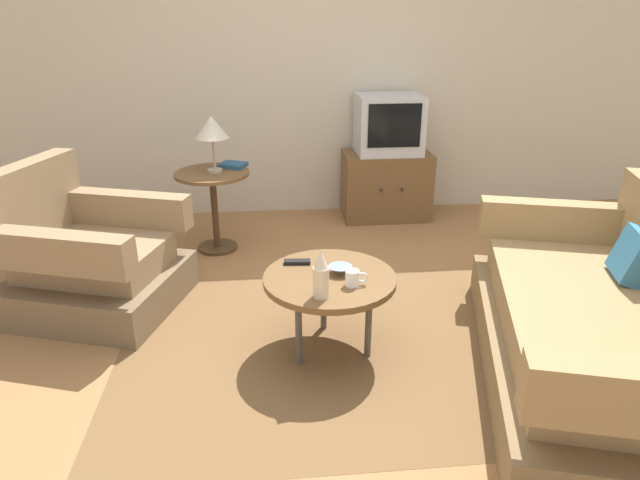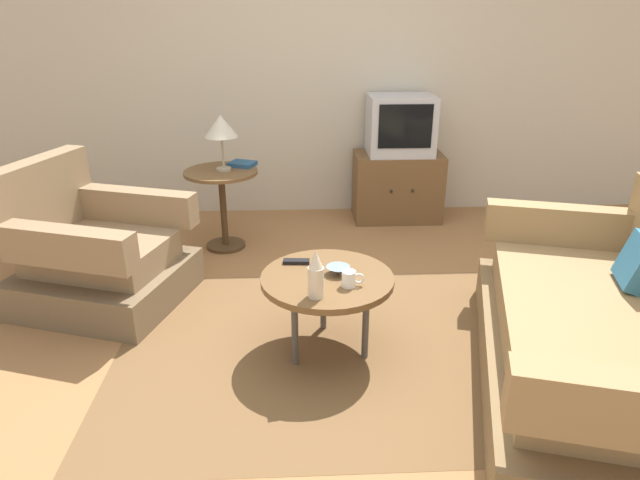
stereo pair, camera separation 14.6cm
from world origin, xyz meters
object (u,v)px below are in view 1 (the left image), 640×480
Objects in this scene: television at (389,124)px; tv_remote_dark at (297,262)px; side_table at (213,194)px; table_lamp at (212,128)px; vase at (321,275)px; coffee_table at (330,282)px; couch at (601,330)px; tv_stand at (386,185)px; book at (233,165)px; bowl at (340,270)px; mug at (353,278)px; armchair at (88,261)px.

television is 2.12m from tv_remote_dark.
television reaches higher than tv_remote_dark.
table_lamp is (0.02, 0.00, 0.49)m from side_table.
television is at bearing 70.42° from vase.
vase is (-0.07, -0.22, 0.15)m from coffee_table.
tv_stand is at bearing 28.78° from couch.
coffee_table is 2.97× the size of book.
television is at bearing 28.74° from couch.
bowl is (0.75, -1.44, -0.48)m from table_lamp.
television is 3.71× the size of tv_remote_dark.
table_lamp reaches higher than mug.
vase is at bearing -109.58° from television.
armchair reaches higher than tv_remote_dark.
side_table is at bearing -170.61° from table_lamp.
couch is 1.32m from bowl.
couch is 13.88× the size of tv_remote_dark.
tv_remote_dark is at bearing -115.54° from television.
tv_stand is at bearing 22.15° from table_lamp.
side_table is at bearing -117.12° from book.
tv_stand is at bearing 21.95° from side_table.
television reaches higher than couch.
book is at bearing 59.12° from couch.
couch is at bearing -13.38° from mug.
tv_stand is at bearing 140.44° from armchair.
coffee_table is 0.93× the size of tv_stand.
couch is 16.07× the size of bowl.
couch is 8.32× the size of vase.
coffee_table is (-1.29, 0.40, 0.13)m from couch.
vase reaches higher than tv_remote_dark.
side_table is 0.82× the size of tv_stand.
coffee_table is 1.13× the size of side_table.
mug is (0.17, 0.10, -0.08)m from vase.
tv_stand is 3.07× the size of vase.
book is at bearing 111.45° from mug.
side_table is at bearing -157.80° from television.
tv_stand is 2.14m from bowl.
tv_stand is at bearing 42.25° from book.
television reaches higher than vase.
couch is 2.74m from side_table.
book is (0.13, 0.12, -0.31)m from table_lamp.
bowl is at bearing 62.16° from vase.
television reaches higher than table_lamp.
bowl is at bearing -45.40° from book.
tv_stand is 3.20× the size of book.
bowl is 0.86× the size of tv_remote_dark.
armchair is 1.86× the size of side_table.
vase is 0.22m from mug.
side_table is 1.58m from tv_stand.
vase is at bearing -117.84° from bowl.
mug is at bearing 81.25° from armchair.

